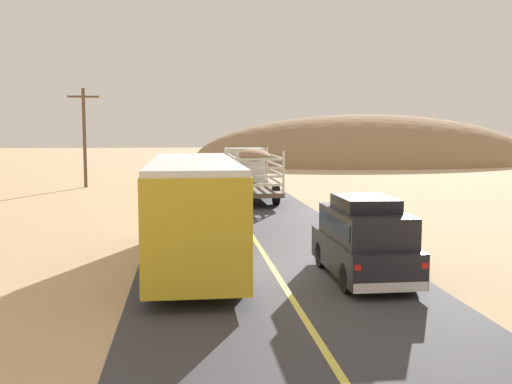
# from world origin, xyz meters

# --- Properties ---
(ground_plane) EXTENTS (240.00, 240.00, 0.00)m
(ground_plane) POSITION_xyz_m (0.00, 0.00, 0.00)
(ground_plane) COLOR tan
(road_surface) EXTENTS (8.00, 120.00, 0.02)m
(road_surface) POSITION_xyz_m (0.00, 0.00, 0.01)
(road_surface) COLOR #38383D
(road_surface) RESTS_ON ground
(road_centre_line) EXTENTS (0.16, 117.60, 0.00)m
(road_centre_line) POSITION_xyz_m (0.00, 0.00, 0.02)
(road_centre_line) COLOR #D8CC4C
(road_centre_line) RESTS_ON road_surface
(suv_near) EXTENTS (1.90, 4.62, 2.29)m
(suv_near) POSITION_xyz_m (2.31, -1.65, 1.15)
(suv_near) COLOR black
(suv_near) RESTS_ON road_surface
(livestock_truck) EXTENTS (2.53, 9.70, 3.02)m
(livestock_truck) POSITION_xyz_m (1.27, 19.23, 1.79)
(livestock_truck) COLOR silver
(livestock_truck) RESTS_ON road_surface
(bus) EXTENTS (2.54, 10.00, 3.21)m
(bus) POSITION_xyz_m (-2.32, 0.66, 1.75)
(bus) COLOR gold
(bus) RESTS_ON road_surface
(power_pole_mid) EXTENTS (2.20, 0.24, 7.04)m
(power_pole_mid) POSITION_xyz_m (-9.68, 26.32, 3.80)
(power_pole_mid) COLOR brown
(power_pole_mid) RESTS_ON ground
(distant_hill) EXTENTS (43.37, 27.35, 12.01)m
(distant_hill) POSITION_xyz_m (19.99, 55.18, 0.00)
(distant_hill) COLOR #957553
(distant_hill) RESTS_ON ground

